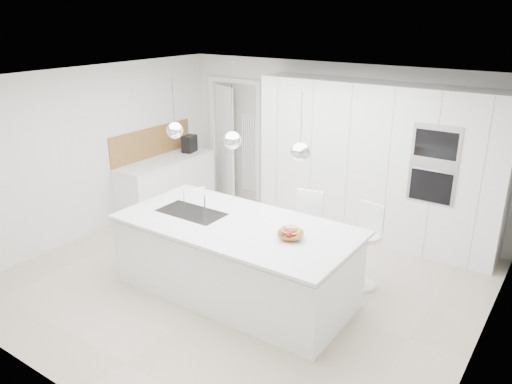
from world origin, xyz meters
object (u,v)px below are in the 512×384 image
Objects in this scene: fruit_bowl at (290,236)px; island_base at (234,261)px; espresso_machine at (189,144)px; bar_stool_right at (365,248)px; bar_stool_left at (303,236)px.

island_base is at bearing -176.41° from fruit_bowl.
island_base is 3.34m from espresso_machine.
espresso_machine is at bearing 173.76° from bar_stool_right.
bar_stool_right reaches higher than fruit_bowl.
fruit_bowl is (0.73, 0.05, 0.51)m from island_base.
espresso_machine is 0.27× the size of bar_stool_right.
bar_stool_right is (1.22, 1.01, 0.10)m from island_base.
island_base is 2.65× the size of bar_stool_right.
fruit_bowl is at bearing -42.76° from espresso_machine.
espresso_machine reaches higher than bar_stool_right.
fruit_bowl is 0.93m from bar_stool_left.
bar_stool_left reaches higher than island_base.
fruit_bowl is 0.26× the size of bar_stool_left.
fruit_bowl is at bearing 3.59° from island_base.
espresso_machine reaches higher than fruit_bowl.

